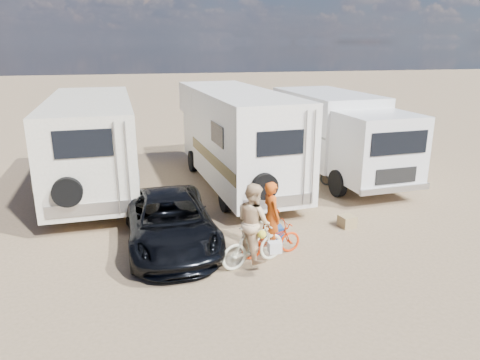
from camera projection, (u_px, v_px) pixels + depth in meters
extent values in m
plane|color=#927757|center=(286.00, 270.00, 10.58)|extent=(140.00, 140.00, 0.00)
imported|color=black|center=(170.00, 221.00, 11.71)|extent=(2.43, 4.86, 1.32)
imported|color=red|center=(271.00, 240.00, 11.18)|extent=(1.68, 0.85, 0.84)
imported|color=beige|center=(253.00, 245.00, 10.67)|extent=(1.78, 1.03, 1.03)
imported|color=#BF4911|center=(271.00, 223.00, 11.05)|extent=(0.53, 0.70, 1.75)
imported|color=#DAB689|center=(253.00, 229.00, 10.55)|extent=(0.97, 1.09, 1.86)
imported|color=#242724|center=(343.00, 173.00, 16.79)|extent=(1.77, 0.66, 0.92)
cube|color=navy|center=(273.00, 233.00, 12.11)|extent=(0.50, 0.37, 0.39)
cube|color=#90794E|center=(347.00, 221.00, 12.99)|extent=(0.49, 0.49, 0.33)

